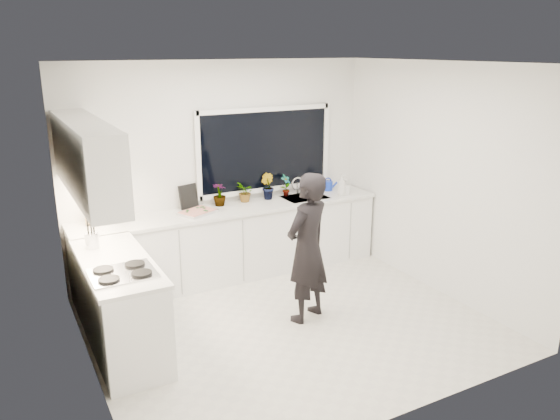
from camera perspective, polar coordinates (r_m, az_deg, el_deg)
floor at (r=5.97m, az=0.95°, el=-11.85°), size 4.00×3.50×0.02m
wall_back at (r=7.00m, az=-6.08°, el=4.27°), size 4.00×0.02×2.70m
wall_left at (r=4.84m, az=-20.22°, el=-2.34°), size 0.02×3.50×2.70m
wall_right at (r=6.65m, az=16.33°, el=3.02°), size 0.02×3.50×2.70m
ceiling at (r=5.25m, az=1.09°, el=15.23°), size 4.00×3.50×0.02m
window at (r=7.17m, az=-1.56°, el=6.28°), size 1.80×0.02×1.00m
base_cabinets_back at (r=6.98m, az=-4.88°, el=-3.53°), size 3.92×0.58×0.88m
base_cabinets_left at (r=5.55m, az=-16.34°, el=-9.69°), size 0.58×1.60×0.88m
countertop_back at (r=6.82m, az=-4.94°, el=0.07°), size 3.94×0.62×0.04m
countertop_left at (r=5.37m, az=-16.74°, el=-5.28°), size 0.62×1.60×0.04m
upper_cabinets at (r=5.42m, az=-19.60°, el=5.17°), size 0.34×2.10×0.70m
sink at (r=7.30m, az=2.61°, el=0.98°), size 0.58×0.42×0.14m
faucet at (r=7.43m, az=1.83°, el=2.54°), size 0.03×0.03×0.22m
stovetop at (r=5.03m, az=-16.15°, el=-6.29°), size 0.56×0.48×0.03m
person at (r=5.76m, az=2.87°, el=-3.98°), size 0.70×0.59×1.62m
pizza_tray at (r=6.63m, az=-8.60°, el=-0.23°), size 0.51×0.46×0.03m
pizza at (r=6.63m, az=-8.61°, el=-0.09°), size 0.47×0.41×0.01m
watering_can at (r=7.64m, az=5.00°, el=2.54°), size 0.16×0.16×0.13m
paper_towel_roll at (r=6.47m, az=-17.77°, el=-0.23°), size 0.15×0.15×0.26m
knife_block at (r=6.49m, az=-19.17°, el=-0.50°), size 0.14×0.11×0.22m
utensil_crock at (r=5.73m, az=-19.07°, el=-3.03°), size 0.13×0.13×0.16m
picture_frame_large at (r=6.63m, az=-16.43°, el=0.38°), size 0.21×0.10×0.28m
picture_frame_small at (r=6.84m, az=-9.55°, el=1.41°), size 0.25×0.08×0.30m
herb_plants at (r=7.06m, az=-3.00°, el=2.10°), size 1.16×0.27×0.34m
soap_bottles at (r=7.40m, az=6.60°, el=2.55°), size 0.20×0.15×0.29m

